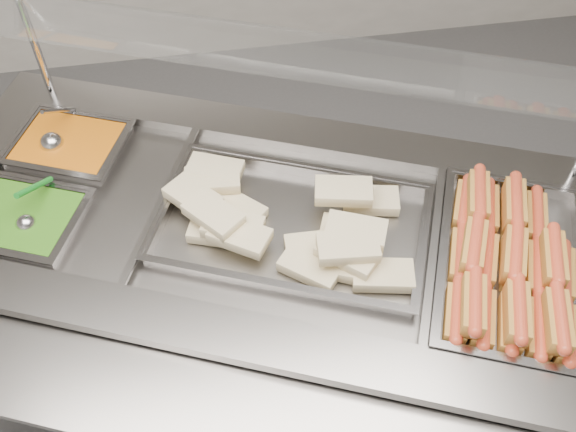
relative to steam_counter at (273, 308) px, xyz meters
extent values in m
cube|color=slate|center=(0.00, 0.00, -0.01)|extent=(1.96, 1.39, 0.88)
cube|color=slate|center=(-0.14, -0.32, 0.44)|extent=(1.80, 0.85, 0.03)
cube|color=slate|center=(0.14, 0.32, 0.44)|extent=(1.80, 0.85, 0.03)
cube|color=black|center=(0.00, 0.00, 0.32)|extent=(1.73, 1.16, 0.02)
cube|color=slate|center=(0.40, -0.17, 0.45)|extent=(0.24, 0.54, 0.01)
cube|color=slate|center=(-0.28, 0.12, 0.45)|extent=(0.24, 0.54, 0.01)
cube|color=slate|center=(-0.20, -0.48, 0.41)|extent=(1.77, 0.93, 0.02)
cylinder|color=silver|center=(-0.60, 0.60, 0.68)|extent=(0.02, 0.02, 0.44)
cube|color=silver|center=(0.08, 0.19, 0.84)|extent=(1.65, 0.91, 0.09)
cube|color=#B9530A|center=(-0.54, 0.38, 0.42)|extent=(0.35, 0.31, 0.09)
cube|color=#1C590E|center=(-0.66, 0.12, 0.42)|extent=(0.35, 0.31, 0.09)
cube|color=#A56922|center=(0.40, -0.36, 0.43)|extent=(0.10, 0.16, 0.05)
cylinder|color=red|center=(0.40, -0.36, 0.46)|extent=(0.09, 0.17, 0.03)
cube|color=#A56922|center=(0.46, -0.19, 0.43)|extent=(0.11, 0.16, 0.05)
cylinder|color=red|center=(0.46, -0.19, 0.46)|extent=(0.09, 0.17, 0.03)
cube|color=#A56922|center=(0.53, -0.03, 0.43)|extent=(0.11, 0.16, 0.05)
cylinder|color=red|center=(0.53, -0.03, 0.46)|extent=(0.10, 0.16, 0.03)
cube|color=#A56922|center=(0.45, -0.38, 0.44)|extent=(0.11, 0.16, 0.05)
cylinder|color=red|center=(0.45, -0.38, 0.46)|extent=(0.09, 0.17, 0.03)
cube|color=#A56922|center=(0.52, -0.22, 0.44)|extent=(0.11, 0.16, 0.05)
cylinder|color=red|center=(0.52, -0.22, 0.46)|extent=(0.10, 0.16, 0.03)
cube|color=#A56922|center=(0.59, -0.06, 0.44)|extent=(0.10, 0.16, 0.05)
cylinder|color=red|center=(0.59, -0.06, 0.46)|extent=(0.09, 0.17, 0.03)
cube|color=#A56922|center=(0.51, -0.40, 0.44)|extent=(0.11, 0.16, 0.05)
cylinder|color=red|center=(0.51, -0.40, 0.46)|extent=(0.09, 0.17, 0.03)
cube|color=#A56922|center=(0.58, -0.24, 0.43)|extent=(0.10, 0.16, 0.05)
cylinder|color=red|center=(0.58, -0.24, 0.46)|extent=(0.09, 0.17, 0.03)
cube|color=#A56922|center=(0.65, -0.08, 0.43)|extent=(0.10, 0.16, 0.05)
cylinder|color=red|center=(0.65, -0.08, 0.46)|extent=(0.09, 0.17, 0.03)
cube|color=#A56922|center=(0.57, -0.43, 0.44)|extent=(0.11, 0.16, 0.05)
cylinder|color=red|center=(0.57, -0.43, 0.46)|extent=(0.09, 0.17, 0.03)
cube|color=#A56922|center=(0.64, -0.27, 0.44)|extent=(0.11, 0.16, 0.05)
cylinder|color=red|center=(0.64, -0.27, 0.46)|extent=(0.09, 0.16, 0.03)
cube|color=#A56922|center=(0.71, -0.10, 0.44)|extent=(0.11, 0.16, 0.05)
cylinder|color=red|center=(0.71, -0.10, 0.46)|extent=(0.09, 0.17, 0.03)
cube|color=#A56922|center=(0.63, -0.45, 0.44)|extent=(0.11, 0.16, 0.05)
cylinder|color=red|center=(0.63, -0.45, 0.46)|extent=(0.09, 0.17, 0.03)
cube|color=#A56922|center=(0.70, -0.29, 0.43)|extent=(0.11, 0.16, 0.05)
cylinder|color=red|center=(0.70, -0.29, 0.46)|extent=(0.10, 0.16, 0.03)
cube|color=#A56922|center=(0.42, -0.37, 0.49)|extent=(0.10, 0.16, 0.05)
cylinder|color=red|center=(0.42, -0.37, 0.51)|extent=(0.09, 0.17, 0.03)
cube|color=#A56922|center=(0.48, -0.20, 0.49)|extent=(0.11, 0.16, 0.05)
cylinder|color=red|center=(0.48, -0.20, 0.51)|extent=(0.10, 0.16, 0.03)
cube|color=#A56922|center=(0.55, -0.05, 0.49)|extent=(0.10, 0.16, 0.05)
cylinder|color=red|center=(0.55, -0.05, 0.51)|extent=(0.09, 0.17, 0.03)
cube|color=#A56922|center=(0.52, -0.40, 0.49)|extent=(0.10, 0.16, 0.05)
cylinder|color=red|center=(0.52, -0.40, 0.51)|extent=(0.09, 0.17, 0.03)
cube|color=#A56922|center=(0.57, -0.25, 0.49)|extent=(0.11, 0.16, 0.05)
cylinder|color=red|center=(0.57, -0.25, 0.51)|extent=(0.10, 0.16, 0.03)
cube|color=#A56922|center=(0.64, -0.09, 0.49)|extent=(0.10, 0.16, 0.05)
cylinder|color=red|center=(0.64, -0.09, 0.51)|extent=(0.09, 0.17, 0.03)
cube|color=#A56922|center=(0.60, -0.44, 0.49)|extent=(0.10, 0.16, 0.05)
cylinder|color=red|center=(0.60, -0.44, 0.51)|extent=(0.08, 0.17, 0.03)
cube|color=#A56922|center=(0.66, -0.27, 0.49)|extent=(0.10, 0.16, 0.05)
cylinder|color=red|center=(0.66, -0.27, 0.51)|extent=(0.09, 0.17, 0.03)
cube|color=beige|center=(0.16, -0.18, 0.45)|extent=(0.17, 0.14, 0.03)
cube|color=beige|center=(-0.08, 0.05, 0.44)|extent=(0.17, 0.17, 0.03)
cube|color=beige|center=(0.08, -0.17, 0.45)|extent=(0.17, 0.16, 0.03)
cube|color=beige|center=(0.28, 0.02, 0.45)|extent=(0.17, 0.11, 0.03)
cube|color=beige|center=(-0.14, -0.01, 0.45)|extent=(0.17, 0.13, 0.03)
cube|color=beige|center=(0.10, -0.11, 0.45)|extent=(0.15, 0.09, 0.03)
cube|color=beige|center=(0.25, -0.23, 0.45)|extent=(0.16, 0.11, 0.03)
cube|color=beige|center=(0.20, -0.07, 0.44)|extent=(0.17, 0.13, 0.03)
cube|color=beige|center=(-0.14, 0.14, 0.48)|extent=(0.16, 0.10, 0.03)
cube|color=beige|center=(0.17, -0.17, 0.48)|extent=(0.17, 0.16, 0.03)
cube|color=beige|center=(-0.10, -0.04, 0.48)|extent=(0.17, 0.14, 0.03)
cube|color=beige|center=(-0.13, 0.18, 0.48)|extent=(0.17, 0.14, 0.03)
cube|color=beige|center=(-0.09, -0.07, 0.48)|extent=(0.17, 0.15, 0.03)
cube|color=beige|center=(-0.19, 0.08, 0.48)|extent=(0.16, 0.17, 0.03)
cube|color=beige|center=(-0.15, -0.01, 0.51)|extent=(0.16, 0.17, 0.03)
cube|color=beige|center=(0.17, -0.17, 0.51)|extent=(0.16, 0.10, 0.03)
cube|color=beige|center=(0.20, 0.02, 0.51)|extent=(0.17, 0.12, 0.03)
cube|color=beige|center=(0.20, -0.12, 0.51)|extent=(0.17, 0.14, 0.03)
sphere|color=#B8B9BD|center=(-0.59, 0.38, 0.46)|extent=(0.07, 0.07, 0.07)
cylinder|color=#B8B9BD|center=(-0.56, 0.46, 0.52)|extent=(0.07, 0.14, 0.12)
sphere|color=#B8B9BD|center=(-0.64, 0.09, 0.45)|extent=(0.06, 0.06, 0.06)
cylinder|color=#157B22|center=(-0.60, 0.16, 0.51)|extent=(0.07, 0.14, 0.10)
camera|label=1|loc=(-0.13, -1.08, 1.76)|focal=40.00mm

